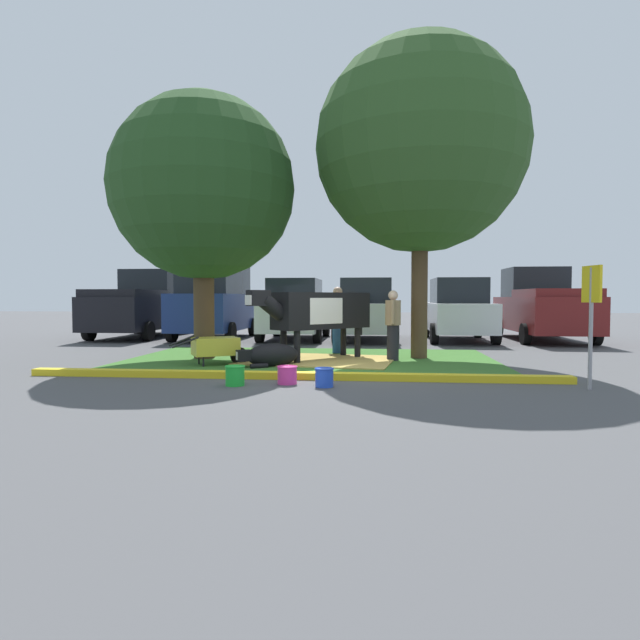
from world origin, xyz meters
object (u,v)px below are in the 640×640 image
Objects in this scene: shade_tree_right at (421,147)px; suv_dark_grey at (215,301)px; sedan_silver at (366,310)px; wheelbarrow at (217,347)px; person_handler at (393,323)px; bucket_green at (235,375)px; calf_lying at (271,355)px; bucket_blue at (324,377)px; shade_tree_left at (203,188)px; cow_holstein at (318,311)px; pickup_truck_black at (143,306)px; pickup_truck_maroon at (541,306)px; bucket_pink at (287,375)px; person_visitor_near at (338,318)px; hatchback_white at (295,310)px; sedan_blue at (458,310)px; parking_sign at (591,302)px.

shade_tree_right is 9.01m from suv_dark_grey.
shade_tree_right is at bearing -76.13° from sedan_silver.
sedan_silver is (2.98, 6.89, 0.60)m from wheelbarrow.
bucket_green is at bearing -126.44° from person_handler.
bucket_blue is (1.29, -2.25, -0.08)m from calf_lying.
shade_tree_left is at bearing -173.79° from shade_tree_right.
shade_tree_left reaches higher than calf_lying.
shade_tree_right is at bearing 16.41° from cow_holstein.
calf_lying reaches higher than bucket_green.
pickup_truck_black reaches higher than cow_holstein.
shade_tree_left is 7.38m from sedan_silver.
bucket_blue is at bearing -82.23° from cow_holstein.
person_handler is at bearing 17.06° from wheelbarrow.
shade_tree_left is 1.11× the size of pickup_truck_maroon.
bucket_pink is (-0.16, -3.18, -0.95)m from cow_holstein.
shade_tree_left is 2.40× the size of cow_holstein.
wheelbarrow is at bearing -139.37° from pickup_truck_maroon.
shade_tree_left is 5.56m from bucket_pink.
pickup_truck_black reaches higher than person_visitor_near.
wheelbarrow is at bearing -113.37° from sedan_silver.
suv_dark_grey is 2.77m from hatchback_white.
sedan_blue is 0.81× the size of pickup_truck_maroon.
wheelbarrow is 0.81× the size of parking_sign.
bucket_blue is 9.52m from hatchback_white.
sedan_silver is (3.61, 5.75, -2.89)m from shade_tree_left.
parking_sign is (4.19, -4.80, 0.44)m from person_visitor_near.
shade_tree_right reaches higher than shade_tree_left.
person_handler is 0.29× the size of pickup_truck_maroon.
parking_sign reaches higher than person_visitor_near.
sedan_silver is (0.98, 5.88, -0.12)m from cow_holstein.
sedan_blue is at bearing 69.54° from bucket_blue.
shade_tree_left is at bearing -55.88° from pickup_truck_black.
pickup_truck_maroon is at bearing 11.27° from sedan_blue.
parking_sign is at bearing -86.36° from sedan_blue.
sedan_silver is at bearing 82.81° from bucket_pink.
pickup_truck_maroon is at bearing 34.15° from shade_tree_left.
shade_tree_right is 5.81m from calf_lying.
shade_tree_left is 6.58m from hatchback_white.
hatchback_white is (-0.56, 7.05, 0.75)m from calf_lying.
person_visitor_near is 0.88× the size of parking_sign.
sedan_blue is (3.48, 9.32, 0.83)m from bucket_blue.
pickup_truck_black is at bearing 143.35° from person_handler.
shade_tree_right is 1.64× the size of sedan_blue.
pickup_truck_maroon is at bearing 51.44° from person_handler.
calf_lying is at bearing 86.64° from bucket_green.
person_visitor_near reaches higher than bucket_green.
shade_tree_left is 11.64m from pickup_truck_maroon.
suv_dark_grey reaches higher than person_handler.
pickup_truck_black is at bearing 147.60° from shade_tree_right.
sedan_blue is at bearing 62.32° from bucket_green.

